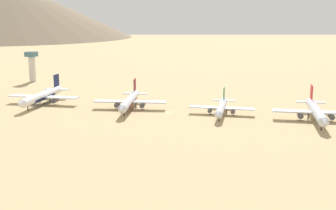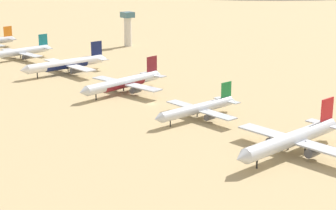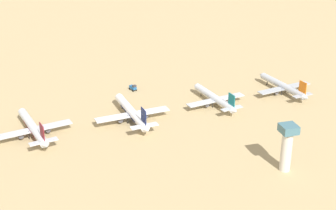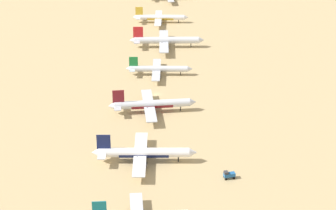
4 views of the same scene
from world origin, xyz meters
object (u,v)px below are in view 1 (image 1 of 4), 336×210
Objects in this scene: parked_jet_5 at (316,111)px; control_tower at (32,65)px; parked_jet_2 at (42,96)px; parked_jet_4 at (222,107)px; parked_jet_3 at (130,101)px.

parked_jet_5 is 2.24× the size of control_tower.
parked_jet_5 is at bearing 92.91° from parked_jet_2.
control_tower is (-62.09, -155.15, 8.79)m from parked_jet_4.
parked_jet_4 is at bearing 68.19° from control_tower.
parked_jet_5 is at bearing 91.27° from parked_jet_4.
parked_jet_2 is 1.01× the size of parked_jet_5.
parked_jet_2 is 100.75m from parked_jet_4.
parked_jet_2 is at bearing -87.09° from parked_jet_5.
control_tower is (-61.08, -200.41, 7.88)m from parked_jet_5.
parked_jet_2 is 1.06× the size of parked_jet_3.
control_tower is at bearing -111.81° from parked_jet_4.
parked_jet_2 is at bearing -86.36° from parked_jet_4.
parked_jet_3 is 124.72m from control_tower.
control_tower is at bearing -121.50° from parked_jet_3.
parked_jet_4 is 1.82× the size of control_tower.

